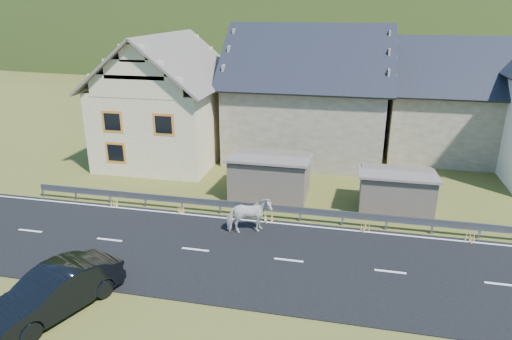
# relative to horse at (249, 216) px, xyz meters

# --- Properties ---
(ground) EXTENTS (160.00, 160.00, 0.00)m
(ground) POSITION_rel_horse_xyz_m (2.12, -2.02, -0.88)
(ground) COLOR #464C1D
(ground) RESTS_ON ground
(road) EXTENTS (60.00, 7.00, 0.04)m
(road) POSITION_rel_horse_xyz_m (2.12, -2.02, -0.86)
(road) COLOR black
(road) RESTS_ON ground
(lane_markings) EXTENTS (60.00, 6.60, 0.01)m
(lane_markings) POSITION_rel_horse_xyz_m (2.12, -2.02, -0.83)
(lane_markings) COLOR silver
(lane_markings) RESTS_ON road
(guardrail) EXTENTS (28.10, 0.09, 0.75)m
(guardrail) POSITION_rel_horse_xyz_m (2.12, 1.67, -0.32)
(guardrail) COLOR #93969B
(guardrail) RESTS_ON ground
(shed_left) EXTENTS (4.30, 3.30, 2.40)m
(shed_left) POSITION_rel_horse_xyz_m (0.12, 4.48, 0.22)
(shed_left) COLOR #6D5D50
(shed_left) RESTS_ON ground
(shed_right) EXTENTS (3.80, 2.90, 2.20)m
(shed_right) POSITION_rel_horse_xyz_m (6.62, 3.98, 0.12)
(shed_right) COLOR #6D5D50
(shed_right) RESTS_ON ground
(house_cream) EXTENTS (7.80, 9.80, 8.30)m
(house_cream) POSITION_rel_horse_xyz_m (-7.88, 9.98, 3.48)
(house_cream) COLOR #F8E6B1
(house_cream) RESTS_ON ground
(house_stone_a) EXTENTS (10.80, 9.80, 8.90)m
(house_stone_a) POSITION_rel_horse_xyz_m (1.12, 12.98, 3.75)
(house_stone_a) COLOR tan
(house_stone_a) RESTS_ON ground
(house_stone_b) EXTENTS (9.80, 8.80, 8.10)m
(house_stone_b) POSITION_rel_horse_xyz_m (11.12, 14.98, 3.36)
(house_stone_b) COLOR tan
(house_stone_b) RESTS_ON ground
(mountain) EXTENTS (440.00, 280.00, 260.00)m
(mountain) POSITION_rel_horse_xyz_m (7.12, 177.98, -20.88)
(mountain) COLOR black
(mountain) RESTS_ON ground
(conifer_patch) EXTENTS (76.00, 50.00, 28.00)m
(conifer_patch) POSITION_rel_horse_xyz_m (-52.88, 107.98, 5.12)
(conifer_patch) COLOR black
(conifer_patch) RESTS_ON ground
(horse) EXTENTS (1.61, 2.18, 1.68)m
(horse) POSITION_rel_horse_xyz_m (0.00, 0.00, 0.00)
(horse) COLOR beige
(horse) RESTS_ON road
(car) EXTENTS (3.24, 4.99, 1.55)m
(car) POSITION_rel_horse_xyz_m (-5.09, -6.91, -0.10)
(car) COLOR black
(car) RESTS_ON ground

